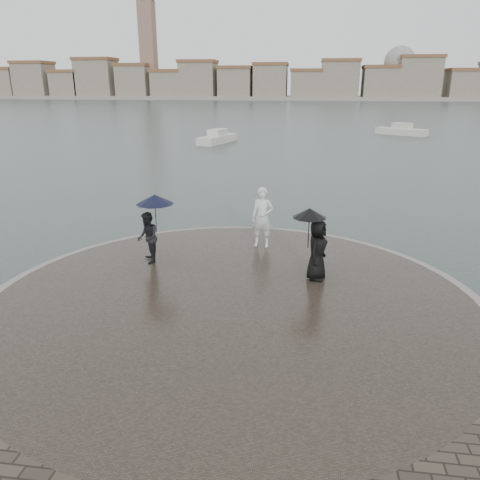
# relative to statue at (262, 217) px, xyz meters

# --- Properties ---
(ground) EXTENTS (400.00, 400.00, 0.00)m
(ground) POSITION_rel_statue_xyz_m (-0.33, -7.52, -1.33)
(ground) COLOR #2B3835
(ground) RESTS_ON ground
(kerb_ring) EXTENTS (12.50, 12.50, 0.32)m
(kerb_ring) POSITION_rel_statue_xyz_m (-0.33, -4.02, -1.17)
(kerb_ring) COLOR gray
(kerb_ring) RESTS_ON ground
(quay_tip) EXTENTS (11.90, 11.90, 0.36)m
(quay_tip) POSITION_rel_statue_xyz_m (-0.33, -4.02, -1.15)
(quay_tip) COLOR #2D261E
(quay_tip) RESTS_ON ground
(statue) EXTENTS (0.74, 0.52, 1.94)m
(statue) POSITION_rel_statue_xyz_m (0.00, 0.00, 0.00)
(statue) COLOR silver
(statue) RESTS_ON quay_tip
(visitor_left) EXTENTS (1.21, 1.10, 2.04)m
(visitor_left) POSITION_rel_statue_xyz_m (-3.11, -1.89, 0.18)
(visitor_left) COLOR black
(visitor_left) RESTS_ON quay_tip
(visitor_right) EXTENTS (1.08, 1.02, 1.95)m
(visitor_right) POSITION_rel_statue_xyz_m (1.66, -2.47, 0.09)
(visitor_right) COLOR black
(visitor_right) RESTS_ON quay_tip
(far_skyline) EXTENTS (260.00, 20.00, 37.00)m
(far_skyline) POSITION_rel_statue_xyz_m (-6.63, 153.19, 4.28)
(far_skyline) COLOR gray
(far_skyline) RESTS_ON ground
(boats) EXTENTS (31.71, 15.28, 1.50)m
(boats) POSITION_rel_statue_xyz_m (8.12, 33.90, -0.95)
(boats) COLOR beige
(boats) RESTS_ON ground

